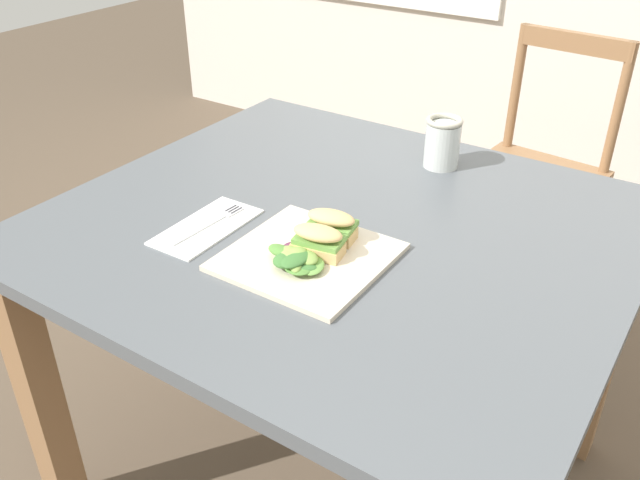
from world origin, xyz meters
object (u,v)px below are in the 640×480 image
at_px(chair_wooden_far, 536,172).
at_px(fork_on_napkin, 213,222).
at_px(sandwich_half_front, 318,240).
at_px(sandwich_half_back, 331,225).
at_px(mason_jar_iced_tea, 442,145).
at_px(plate_lunch, 308,257).
at_px(dining_table, 339,273).

distance_m(chair_wooden_far, fork_on_napkin, 1.29).
xyz_separation_m(chair_wooden_far, sandwich_half_front, (-0.05, -1.21, 0.33)).
distance_m(sandwich_half_back, mason_jar_iced_tea, 0.42).
bearing_deg(mason_jar_iced_tea, plate_lunch, -93.32).
distance_m(chair_wooden_far, sandwich_half_front, 1.26).
bearing_deg(sandwich_half_back, plate_lunch, -93.20).
bearing_deg(fork_on_napkin, dining_table, 36.74).
bearing_deg(chair_wooden_far, fork_on_napkin, -103.30).
bearing_deg(dining_table, chair_wooden_far, 85.21).
relative_size(chair_wooden_far, fork_on_napkin, 4.68).
relative_size(chair_wooden_far, sandwich_half_front, 8.82).
relative_size(dining_table, plate_lunch, 4.07).
height_order(plate_lunch, mason_jar_iced_tea, mason_jar_iced_tea).
bearing_deg(mason_jar_iced_tea, dining_table, -99.19).
xyz_separation_m(sandwich_half_front, mason_jar_iced_tea, (0.01, 0.48, 0.01)).
height_order(sandwich_half_back, fork_on_napkin, sandwich_half_back).
xyz_separation_m(sandwich_half_back, mason_jar_iced_tea, (0.02, 0.42, 0.01)).
bearing_deg(dining_table, fork_on_napkin, -143.26).
xyz_separation_m(sandwich_half_front, sandwich_half_back, (-0.01, 0.06, 0.00)).
height_order(sandwich_half_back, mason_jar_iced_tea, mason_jar_iced_tea).
bearing_deg(sandwich_half_front, dining_table, 106.86).
xyz_separation_m(plate_lunch, sandwich_half_front, (0.01, 0.01, 0.03)).
distance_m(sandwich_half_back, fork_on_napkin, 0.24).
bearing_deg(sandwich_half_front, fork_on_napkin, -177.47).
relative_size(dining_table, mason_jar_iced_tea, 9.59).
bearing_deg(dining_table, sandwich_half_back, -68.43).
bearing_deg(plate_lunch, fork_on_napkin, 179.57).
distance_m(dining_table, mason_jar_iced_tea, 0.39).
bearing_deg(sandwich_half_back, fork_on_napkin, -163.13).
xyz_separation_m(chair_wooden_far, mason_jar_iced_tea, (-0.03, -0.73, 0.34)).
relative_size(plate_lunch, mason_jar_iced_tea, 2.36).
bearing_deg(sandwich_half_back, chair_wooden_far, 87.08).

